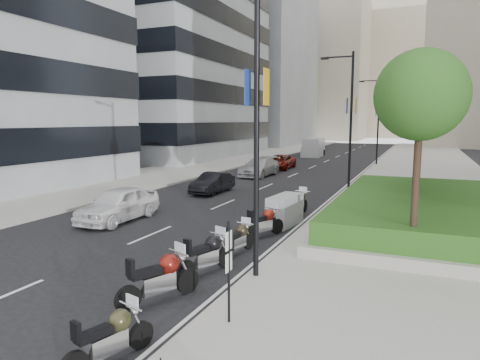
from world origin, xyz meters
The scene contains 30 objects.
ground centered at (0.00, 0.00, 0.00)m, with size 160.00×160.00×0.00m, color black.
sidewalk_right centered at (9.00, 30.00, 0.07)m, with size 10.00×100.00×0.15m, color #9E9B93.
sidewalk_left centered at (-12.00, 30.00, 0.07)m, with size 8.00×100.00×0.15m, color #9E9B93.
lane_edge centered at (3.70, 30.00, 0.01)m, with size 0.12×100.00×0.01m, color silver.
lane_centre centered at (-1.50, 30.00, 0.01)m, with size 0.12×100.00×0.01m, color silver.
building_grey_far centered at (-24.00, 70.00, 15.00)m, with size 22.00×26.00×30.00m, color gray.
building_cream_left centered at (-18.00, 100.00, 17.00)m, with size 26.00×24.00×34.00m, color #B7AD93.
building_cream_centre centered at (2.00, 120.00, 19.00)m, with size 30.00×24.00×38.00m, color #B7AD93.
planter centered at (10.00, 10.00, 0.35)m, with size 10.00×14.00×0.40m, color #9E9B93.
hedge centered at (10.00, 10.00, 0.95)m, with size 9.40×13.40×0.80m, color #134414.
tree_0 centered at (8.50, 4.00, 5.42)m, with size 2.80×2.80×6.30m.
tree_1 centered at (8.50, 8.00, 5.42)m, with size 2.80×2.80×6.30m.
tree_2 centered at (8.50, 12.00, 5.42)m, with size 2.80×2.80×6.30m.
tree_3 centered at (8.50, 16.00, 5.42)m, with size 2.80×2.80×6.30m.
lamp_post_0 centered at (4.14, 1.00, 5.07)m, with size 2.34×0.45×9.00m.
lamp_post_1 centered at (4.14, 18.00, 5.07)m, with size 2.34×0.45×9.00m.
lamp_post_2 centered at (4.14, 36.00, 5.07)m, with size 2.34×0.45×9.00m.
parking_sign centered at (4.80, -2.00, 1.46)m, with size 0.06×0.32×2.50m.
motorcycle_0 centered at (3.29, -4.18, 0.55)m, with size 0.82×2.01×1.03m.
motorcycle_1 centered at (2.59, -1.41, 0.66)m, with size 1.19×2.33×1.24m.
motorcycle_2 centered at (2.74, 0.91, 0.62)m, with size 0.98×2.27×1.16m.
motorcycle_3 centered at (2.85, 3.05, 0.56)m, with size 0.70×2.09×1.04m.
motorcycle_4 centered at (2.92, 5.52, 0.60)m, with size 1.12×2.10×1.12m.
motorcycle_5 centered at (3.12, 7.70, 0.68)m, with size 1.14×2.37×1.36m.
motorcycle_6 centered at (3.12, 10.00, 0.62)m, with size 0.77×2.31×1.15m.
car_a centered at (-4.32, 5.49, 0.80)m, with size 1.88×4.68×1.59m, color white.
car_b centered at (-3.77, 14.17, 0.66)m, with size 1.40×4.03×1.33m, color black.
car_c centered at (-3.99, 23.38, 0.77)m, with size 2.15×5.28×1.53m, color #B4B4B6.
car_d centered at (-4.03, 29.12, 0.68)m, with size 2.26×4.90×1.36m, color maroon.
delivery_van centered at (-4.46, 44.73, 1.09)m, with size 2.50×5.72×2.34m.
Camera 1 is at (8.63, -10.33, 4.69)m, focal length 32.00 mm.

